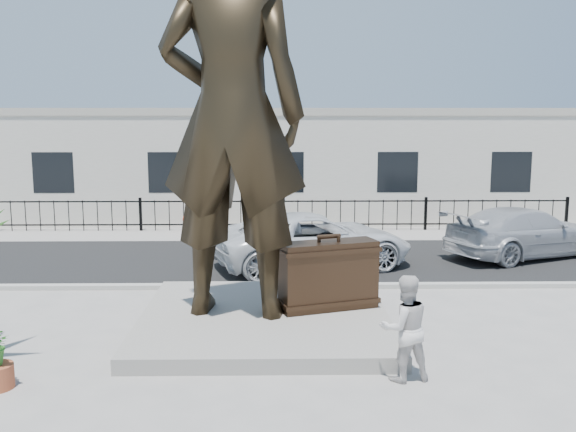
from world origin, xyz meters
name	(u,v)px	position (x,y,z in m)	size (l,w,h in m)	color
ground	(290,352)	(0.00, 0.00, 0.00)	(100.00, 100.00, 0.00)	#9E9991
street	(285,258)	(0.00, 8.00, 0.01)	(40.00, 7.00, 0.01)	black
curb	(286,286)	(0.00, 4.50, 0.06)	(40.00, 0.25, 0.12)	#A5A399
far_sidewalk	(284,234)	(0.00, 12.00, 0.01)	(40.00, 2.50, 0.02)	#9E9991
plinth	(265,320)	(-0.50, 1.50, 0.15)	(5.20, 5.20, 0.30)	gray
fence	(284,215)	(0.00, 12.80, 0.60)	(22.00, 0.10, 1.20)	black
building	(283,165)	(0.00, 17.00, 2.20)	(28.00, 7.00, 4.40)	silver
statue	(232,114)	(-1.15, 1.55, 4.46)	(3.04, 1.99, 8.33)	black
suitcase	(328,275)	(0.87, 1.81, 1.04)	(2.09, 0.66, 1.47)	#2F1F14
tourist	(405,328)	(1.91, -1.29, 0.91)	(0.89, 0.69, 1.83)	silver
car_white	(313,240)	(0.82, 6.75, 0.82)	(2.67, 5.80, 1.61)	silver
car_silver	(525,232)	(7.56, 8.10, 0.79)	(2.18, 5.37, 1.56)	#ACAEB1
worker	(195,213)	(-3.33, 12.24, 0.78)	(0.98, 0.56, 1.51)	red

